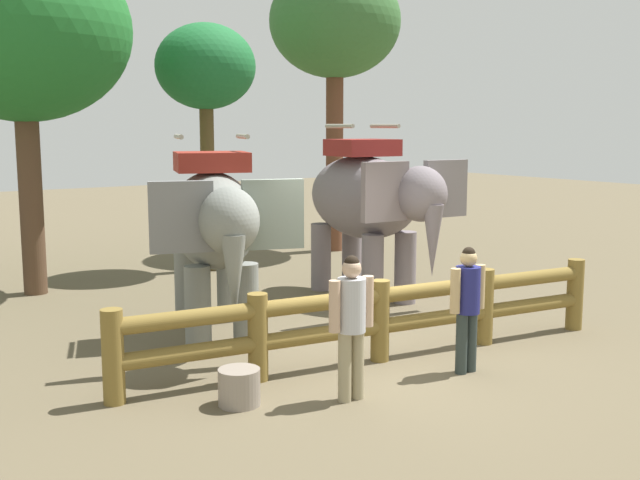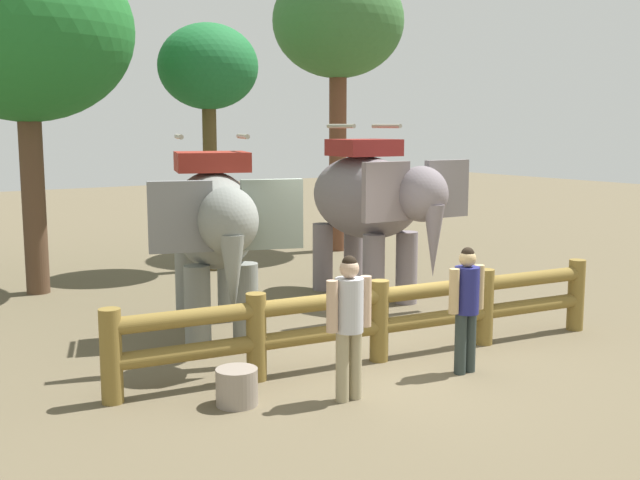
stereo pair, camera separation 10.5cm
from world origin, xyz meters
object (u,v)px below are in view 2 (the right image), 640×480
object	(u,v)px
log_fence	(379,315)
tree_far_right	(338,25)
tree_back_center	(208,71)
tourist_woman_in_black	(466,301)
feed_bucket	(237,387)
elephant_near_left	(215,226)
tree_far_left	(24,32)
tourist_man_in_blue	(349,317)
elephant_center	(371,202)

from	to	relation	value
log_fence	tree_far_right	bearing A→B (deg)	58.55
tree_back_center	tree_far_right	distance (m)	3.92
tree_back_center	tourist_woman_in_black	bearing A→B (deg)	-92.98
tourist_woman_in_black	feed_bucket	size ratio (longest dim) A/B	3.40
log_fence	tree_back_center	distance (m)	7.83
feed_bucket	elephant_near_left	bearing A→B (deg)	68.51
tourist_woman_in_black	tree_far_right	world-z (taller)	tree_far_right
tree_back_center	tree_far_left	bearing A→B (deg)	-174.96
log_fence	tree_back_center	size ratio (longest dim) A/B	1.38
tree_far_left	tree_back_center	world-z (taller)	tree_far_left
elephant_near_left	tourist_man_in_blue	xyz separation A→B (m)	(0.11, -3.05, -0.68)
elephant_center	tree_far_left	distance (m)	6.65
elephant_center	tree_far_left	xyz separation A→B (m)	(-4.72, 3.68, 2.90)
tourist_man_in_blue	tree_far_left	distance (m)	8.54
elephant_near_left	tourist_man_in_blue	world-z (taller)	elephant_near_left
tree_back_center	log_fence	bearing A→B (deg)	-98.08
elephant_near_left	tourist_woman_in_black	xyz separation A→B (m)	(1.84, -3.07, -0.72)
elephant_near_left	tree_far_left	bearing A→B (deg)	106.66
log_fence	elephant_center	size ratio (longest dim) A/B	1.97
tree_far_right	feed_bucket	bearing A→B (deg)	-130.79
tourist_woman_in_black	tourist_man_in_blue	world-z (taller)	tourist_man_in_blue
tourist_woman_in_black	tourist_man_in_blue	size ratio (longest dim) A/B	0.96
tourist_woman_in_black	tourist_man_in_blue	bearing A→B (deg)	179.52
feed_bucket	tree_back_center	bearing A→B (deg)	66.18
elephant_near_left	tree_back_center	xyz separation A→B (m)	(2.26, 4.84, 2.47)
tree_far_right	feed_bucket	distance (m)	11.74
tourist_man_in_blue	feed_bucket	size ratio (longest dim) A/B	3.53
tourist_man_in_blue	elephant_center	bearing A→B (deg)	50.09
tourist_man_in_blue	tourist_woman_in_black	bearing A→B (deg)	-0.48
elephant_near_left	tourist_woman_in_black	world-z (taller)	elephant_near_left
tourist_woman_in_black	tourist_man_in_blue	distance (m)	1.74
elephant_near_left	tree_back_center	size ratio (longest dim) A/B	0.68
tree_far_right	tourist_man_in_blue	bearing A→B (deg)	-124.20
log_fence	feed_bucket	xyz separation A→B (m)	(-2.25, -0.40, -0.40)
log_fence	elephant_near_left	xyz separation A→B (m)	(-1.27, 2.10, 1.01)
elephant_near_left	feed_bucket	world-z (taller)	elephant_near_left
elephant_near_left	tree_back_center	bearing A→B (deg)	65.01
feed_bucket	elephant_center	bearing A→B (deg)	37.53
tourist_man_in_blue	tree_back_center	world-z (taller)	tree_back_center
elephant_center	feed_bucket	size ratio (longest dim) A/B	7.72
elephant_near_left	tourist_woman_in_black	bearing A→B (deg)	-58.97
tourist_woman_in_black	tree_back_center	xyz separation A→B (m)	(0.41, 7.91, 3.18)
elephant_center	tree_far_right	distance (m)	6.43
elephant_near_left	tourist_man_in_blue	size ratio (longest dim) A/B	2.13
tourist_man_in_blue	tree_far_right	bearing A→B (deg)	55.80
log_fence	feed_bucket	world-z (taller)	log_fence
tourist_woman_in_black	feed_bucket	bearing A→B (deg)	168.70
tourist_man_in_blue	tree_far_left	bearing A→B (deg)	100.93
elephant_center	feed_bucket	world-z (taller)	elephant_center
elephant_near_left	tourist_woman_in_black	distance (m)	3.65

